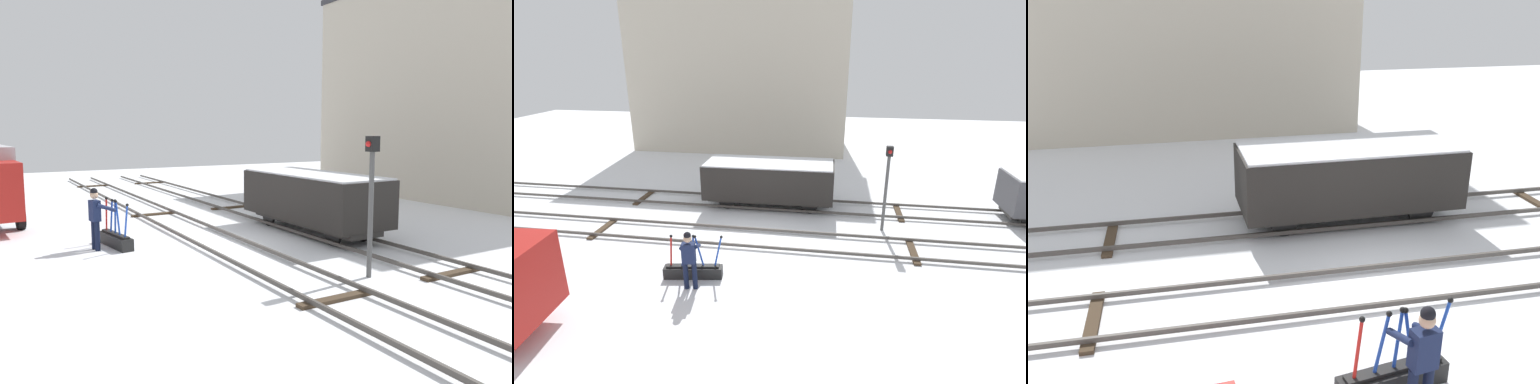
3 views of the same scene
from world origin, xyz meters
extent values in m
plane|color=white|center=(0.00, 0.00, 0.00)|extent=(60.00, 60.00, 0.00)
cube|color=#4C4742|center=(0.00, -0.72, 0.13)|extent=(44.00, 0.07, 0.10)
cube|color=#4C4742|center=(0.00, 0.72, 0.13)|extent=(44.00, 0.07, 0.10)
cube|color=#423323|center=(-17.60, 0.00, 0.04)|extent=(0.24, 1.94, 0.08)
cube|color=#423323|center=(-5.87, 0.00, 0.04)|extent=(0.24, 1.94, 0.08)
cube|color=#423323|center=(5.87, 0.00, 0.04)|extent=(0.24, 1.94, 0.08)
cube|color=#4C4742|center=(0.00, 2.83, 0.13)|extent=(44.00, 0.07, 0.10)
cube|color=#4C4742|center=(0.00, 4.27, 0.13)|extent=(44.00, 0.07, 0.10)
cube|color=#423323|center=(-17.60, 3.55, 0.04)|extent=(0.24, 1.94, 0.08)
cube|color=#423323|center=(-5.87, 3.55, 0.04)|extent=(0.24, 1.94, 0.08)
cube|color=#423323|center=(5.87, 3.55, 0.04)|extent=(0.24, 1.94, 0.08)
cube|color=black|center=(-1.16, -2.79, 0.18)|extent=(1.83, 0.64, 0.36)
cube|color=black|center=(-1.16, -2.79, 0.39)|extent=(1.63, 0.45, 0.06)
cylinder|color=red|center=(-1.78, -2.89, 0.88)|extent=(0.14, 0.08, 1.05)
sphere|color=black|center=(-1.74, -2.88, 1.41)|extent=(0.09, 0.09, 0.09)
cylinder|color=#1E47B7|center=(-1.40, -2.83, 0.88)|extent=(0.25, 0.09, 1.04)
sphere|color=black|center=(-1.31, -2.81, 1.39)|extent=(0.09, 0.09, 0.09)
cylinder|color=#1E47B7|center=(-1.12, -2.78, 0.88)|extent=(0.13, 0.08, 1.05)
sphere|color=black|center=(-1.09, -2.78, 1.41)|extent=(0.09, 0.09, 0.09)
cylinder|color=#1E47B7|center=(-0.93, -2.75, 0.87)|extent=(0.27, 0.10, 1.04)
sphere|color=black|center=(-1.04, -2.77, 1.39)|extent=(0.09, 0.09, 0.09)
cylinder|color=#1E47B7|center=(-0.37, -2.67, 0.87)|extent=(0.30, 0.10, 1.03)
sphere|color=black|center=(-0.25, -2.65, 1.38)|extent=(0.09, 0.09, 0.09)
cylinder|color=#111831|center=(-1.15, -3.41, 0.43)|extent=(0.15, 0.15, 0.86)
cylinder|color=#111831|center=(-0.89, -3.37, 0.43)|extent=(0.15, 0.15, 0.86)
cube|color=#192347|center=(-1.02, -3.39, 1.17)|extent=(0.41, 0.30, 0.61)
sphere|color=tan|center=(-1.02, -3.39, 1.63)|extent=(0.23, 0.23, 0.23)
sphere|color=black|center=(-1.02, -3.39, 1.73)|extent=(0.21, 0.21, 0.21)
cylinder|color=#192347|center=(-1.27, -3.15, 1.23)|extent=(0.20, 0.59, 0.27)
cylinder|color=#192347|center=(-0.86, -3.10, 1.25)|extent=(0.20, 0.59, 0.32)
cylinder|color=black|center=(-5.42, -5.05, 0.45)|extent=(0.92, 0.32, 0.90)
cylinder|color=black|center=(-8.92, -5.31, 0.45)|extent=(0.92, 0.32, 0.90)
cylinder|color=#4C4C4C|center=(4.98, 1.68, 1.50)|extent=(0.12, 0.12, 3.00)
cube|color=black|center=(4.98, 1.68, 3.18)|extent=(0.24, 0.24, 0.36)
sphere|color=red|center=(4.98, 1.55, 3.18)|extent=(0.14, 0.14, 0.14)
cube|color=beige|center=(-3.66, 15.35, 5.44)|extent=(14.51, 5.94, 10.88)
cube|color=#2D2B28|center=(0.19, 3.55, 0.40)|extent=(5.38, 1.38, 0.20)
cube|color=black|center=(0.19, 3.55, 1.25)|extent=(5.67, 2.27, 1.49)
cube|color=white|center=(0.19, 3.55, 2.02)|extent=(5.56, 2.18, 0.06)
cylinder|color=black|center=(-1.63, 2.92, 0.35)|extent=(0.70, 0.11, 0.70)
cylinder|color=black|center=(-1.65, 4.13, 0.35)|extent=(0.70, 0.11, 0.70)
cylinder|color=black|center=(2.04, 2.96, 0.35)|extent=(0.70, 0.11, 0.70)
cylinder|color=black|center=(2.02, 4.17, 0.35)|extent=(0.70, 0.11, 0.70)
ellipsoid|color=#514C47|center=(-10.26, 17.03, 11.24)|extent=(0.16, 0.28, 0.11)
sphere|color=#514C47|center=(-10.24, 17.13, 11.28)|extent=(0.07, 0.07, 0.07)
camera|label=1|loc=(13.47, -6.34, 3.51)|focal=34.37mm
camera|label=2|loc=(2.92, -13.00, 6.65)|focal=27.80mm
camera|label=3|loc=(-4.16, -8.93, 5.77)|focal=37.57mm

